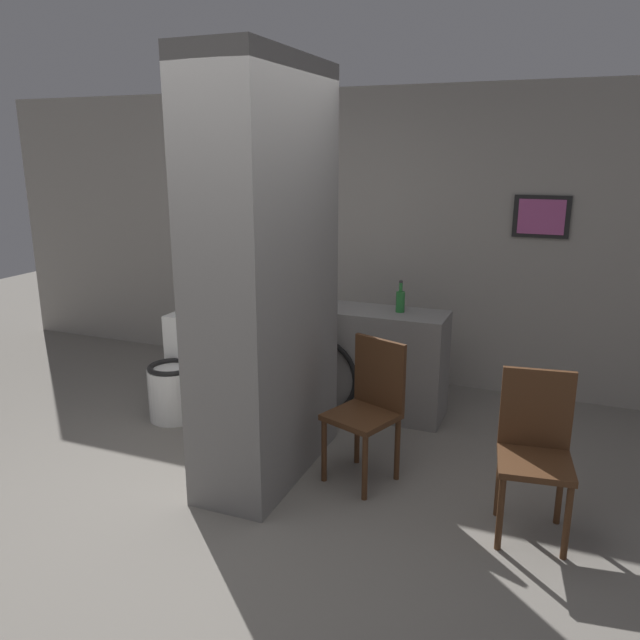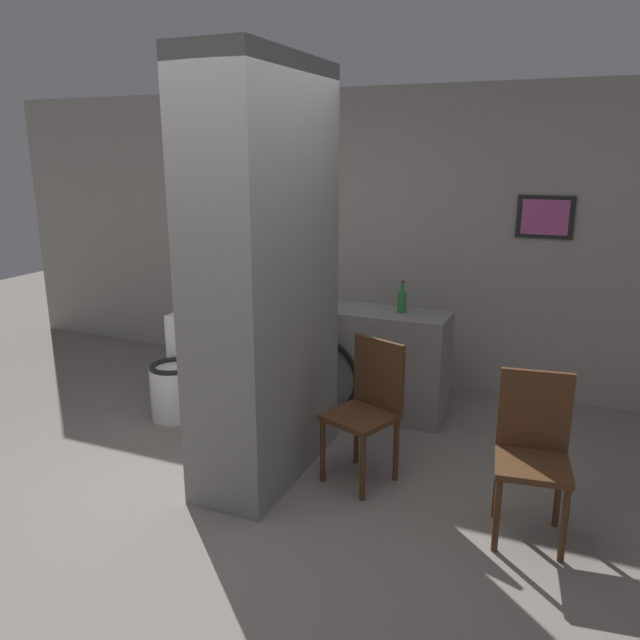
% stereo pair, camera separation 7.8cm
% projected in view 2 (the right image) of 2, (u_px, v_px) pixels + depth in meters
% --- Properties ---
extents(ground_plane, '(14.00, 14.00, 0.00)m').
position_uv_depth(ground_plane, '(221.00, 513.00, 3.68)').
color(ground_plane, slate).
extents(wall_back, '(8.00, 0.09, 2.60)m').
position_uv_depth(wall_back, '(369.00, 237.00, 5.67)').
color(wall_back, gray).
rests_on(wall_back, ground_plane).
extents(pillar_center, '(0.54, 1.22, 2.60)m').
position_uv_depth(pillar_center, '(265.00, 278.00, 3.88)').
color(pillar_center, gray).
rests_on(pillar_center, ground_plane).
extents(counter_shelf, '(1.11, 0.44, 0.85)m').
position_uv_depth(counter_shelf, '(377.00, 362.00, 4.99)').
color(counter_shelf, gray).
rests_on(counter_shelf, ground_plane).
extents(toilet, '(0.38, 0.54, 0.78)m').
position_uv_depth(toilet, '(179.00, 375.00, 4.98)').
color(toilet, white).
rests_on(toilet, ground_plane).
extents(chair_near_pillar, '(0.50, 0.50, 0.92)m').
position_uv_depth(chair_near_pillar, '(368.00, 405.00, 3.96)').
color(chair_near_pillar, '#4C2D19').
rests_on(chair_near_pillar, ground_plane).
extents(chair_by_doorway, '(0.43, 0.43, 0.92)m').
position_uv_depth(chair_by_doorway, '(533.00, 449.00, 3.38)').
color(chair_by_doorway, '#4C2D19').
rests_on(chair_by_doorway, ground_plane).
extents(bicycle, '(1.74, 0.42, 0.72)m').
position_uv_depth(bicycle, '(260.00, 366.00, 5.15)').
color(bicycle, black).
rests_on(bicycle, ground_plane).
extents(bottle_tall, '(0.07, 0.07, 0.25)m').
position_uv_depth(bottle_tall, '(402.00, 301.00, 4.81)').
color(bottle_tall, '#267233').
rests_on(bottle_tall, counter_shelf).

